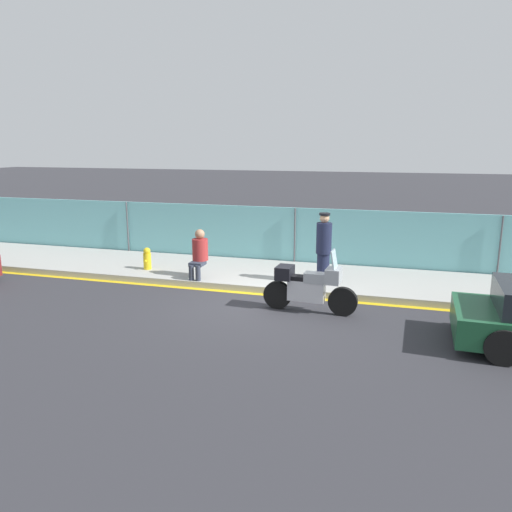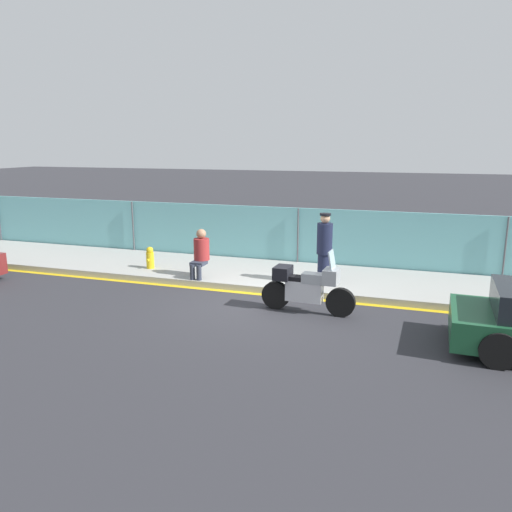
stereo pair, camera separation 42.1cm
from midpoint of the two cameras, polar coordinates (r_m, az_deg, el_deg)
The scene contains 8 objects.
ground_plane at distance 12.21m, azimuth -0.41°, elevation -5.50°, with size 120.00×120.00×0.00m, color #2D2D33.
sidewalk at distance 14.39m, azimuth 2.30°, elevation -2.32°, with size 43.71×3.08×0.17m.
curb_paint_stripe at distance 12.90m, azimuth 0.55°, elevation -4.48°, with size 43.71×0.18×0.01m.
storefront_fence at distance 15.75m, azimuth 3.76°, elevation 2.14°, with size 41.52×0.16×1.87m.
motorcycle at distance 11.52m, azimuth 5.01°, elevation -3.49°, with size 2.21×0.57×1.51m.
officer_standing at distance 13.23m, azimuth 6.84°, elevation 0.95°, with size 0.41×0.41×1.89m.
person_seated_on_curb at distance 13.89m, azimuth -7.36°, elevation 0.53°, with size 0.44×0.71×1.35m.
fire_hydrant at distance 15.15m, azimuth -13.12°, elevation -0.29°, with size 0.23×0.29×0.65m.
Camera 1 is at (3.11, -11.17, 3.81)m, focal length 35.00 mm.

